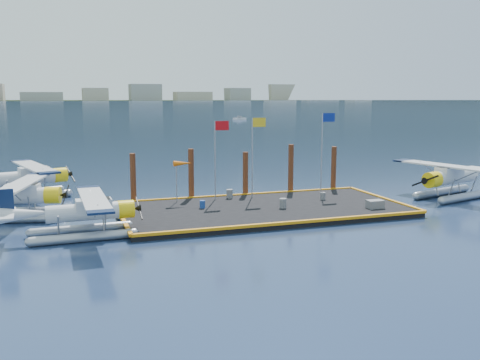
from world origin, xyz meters
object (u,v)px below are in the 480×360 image
(seaplane_a, at_px, (88,215))
(drum_5, at_px, (230,194))
(seaplane_b, at_px, (17,198))
(piling_2, at_px, (245,175))
(piling_4, at_px, (334,170))
(seaplane_d, at_px, (452,179))
(piling_3, at_px, (291,170))
(seaplane_c, at_px, (29,180))
(drum_2, at_px, (323,196))
(windsock, at_px, (183,164))
(piling_1, at_px, (191,176))
(flagpole_blue, at_px, (324,141))
(piling_0, at_px, (133,180))
(crate, at_px, (375,204))
(flagpole_yellow, at_px, (255,145))
(drum_0, at_px, (202,204))
(flagpole_red, at_px, (218,148))
(drum_3, at_px, (283,203))

(seaplane_a, relative_size, drum_5, 12.87)
(seaplane_b, xyz_separation_m, piling_2, (17.04, 2.13, 0.44))
(piling_2, height_order, piling_4, piling_4)
(seaplane_d, bearing_deg, seaplane_a, 80.52)
(seaplane_d, distance_m, piling_3, 13.06)
(seaplane_c, height_order, piling_3, piling_3)
(drum_2, height_order, windsock, windsock)
(piling_3, bearing_deg, piling_1, 180.00)
(drum_5, height_order, flagpole_blue, flagpole_blue)
(piling_0, relative_size, piling_4, 1.00)
(crate, height_order, piling_4, piling_4)
(flagpole_yellow, distance_m, piling_3, 4.75)
(drum_2, relative_size, windsock, 0.18)
(seaplane_a, height_order, seaplane_c, seaplane_c)
(seaplane_b, relative_size, piling_4, 2.36)
(seaplane_c, distance_m, drum_5, 16.51)
(drum_5, relative_size, piling_0, 0.17)
(seaplane_c, relative_size, piling_4, 2.47)
(seaplane_d, bearing_deg, drum_2, 68.72)
(seaplane_c, distance_m, windsock, 13.43)
(seaplane_c, bearing_deg, drum_0, 33.44)
(windsock, bearing_deg, flagpole_yellow, 0.00)
(drum_2, bearing_deg, flagpole_blue, 62.54)
(seaplane_a, xyz_separation_m, seaplane_d, (28.66, 3.12, 0.21))
(drum_5, distance_m, flagpole_blue, 8.92)
(seaplane_c, xyz_separation_m, flagpole_red, (13.86, -7.33, 2.86))
(drum_2, bearing_deg, flagpole_yellow, 150.25)
(seaplane_b, height_order, piling_4, piling_4)
(seaplane_a, distance_m, drum_0, 9.02)
(crate, distance_m, flagpole_red, 12.31)
(drum_5, distance_m, piling_1, 3.35)
(seaplane_a, relative_size, crate, 7.78)
(flagpole_yellow, height_order, piling_0, flagpole_yellow)
(seaplane_c, height_order, flagpole_red, flagpole_red)
(drum_5, relative_size, crate, 0.60)
(flagpole_yellow, height_order, piling_4, flagpole_yellow)
(seaplane_b, bearing_deg, seaplane_a, 47.57)
(seaplane_c, distance_m, flagpole_yellow, 18.62)
(piling_1, bearing_deg, seaplane_d, -14.63)
(drum_3, height_order, crate, drum_3)
(flagpole_blue, height_order, piling_3, flagpole_blue)
(seaplane_c, bearing_deg, flagpole_red, 45.82)
(seaplane_b, xyz_separation_m, flagpole_yellow, (17.24, 0.53, 3.05))
(flagpole_yellow, bearing_deg, crate, -45.01)
(piling_2, bearing_deg, piling_4, 0.00)
(drum_5, distance_m, piling_2, 2.58)
(flagpole_blue, distance_m, windsock, 11.81)
(drum_2, bearing_deg, seaplane_c, 155.10)
(flagpole_yellow, height_order, flagpole_blue, flagpole_blue)
(drum_3, distance_m, piling_1, 8.17)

